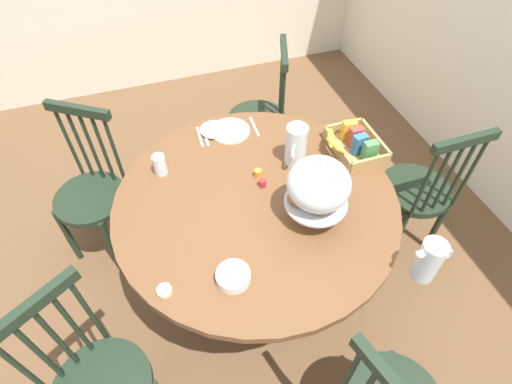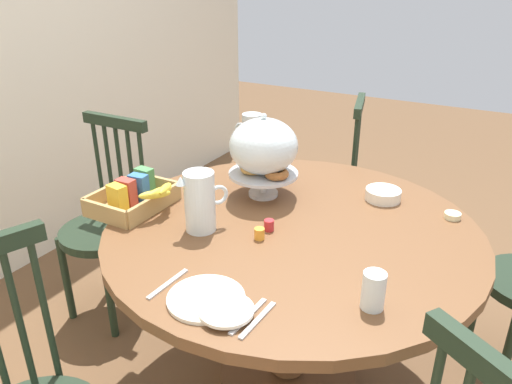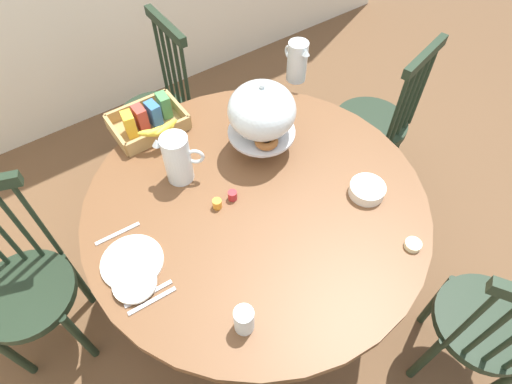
% 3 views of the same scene
% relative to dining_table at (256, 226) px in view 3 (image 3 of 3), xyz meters
% --- Properties ---
extents(ground_plane, '(10.00, 10.00, 0.00)m').
position_rel_dining_table_xyz_m(ground_plane, '(0.09, -0.08, -0.56)').
color(ground_plane, brown).
extents(dining_table, '(1.35, 1.35, 0.74)m').
position_rel_dining_table_xyz_m(dining_table, '(0.00, 0.00, 0.00)').
color(dining_table, brown).
rests_on(dining_table, ground_plane).
extents(windsor_chair_near_window, '(0.42, 0.42, 0.97)m').
position_rel_dining_table_xyz_m(windsor_chair_near_window, '(0.95, 0.22, -0.10)').
color(windsor_chair_near_window, '#1E2D1E').
rests_on(windsor_chair_near_window, ground_plane).
extents(windsor_chair_by_cabinet, '(0.40, 0.40, 0.97)m').
position_rel_dining_table_xyz_m(windsor_chair_by_cabinet, '(0.02, 0.97, -0.10)').
color(windsor_chair_by_cabinet, '#1E2D1E').
rests_on(windsor_chair_by_cabinet, ground_plane).
extents(windsor_chair_facing_door, '(0.43, 0.43, 0.97)m').
position_rel_dining_table_xyz_m(windsor_chair_facing_door, '(-0.91, 0.34, -0.10)').
color(windsor_chair_facing_door, '#1E2D1E').
rests_on(windsor_chair_facing_door, ground_plane).
extents(windsor_chair_host_seat, '(0.46, 0.46, 0.97)m').
position_rel_dining_table_xyz_m(windsor_chair_host_seat, '(0.50, -0.84, -0.10)').
color(windsor_chair_host_seat, '#1E2D1E').
rests_on(windsor_chair_host_seat, ground_plane).
extents(pastry_stand_with_dome, '(0.28, 0.28, 0.34)m').
position_rel_dining_table_xyz_m(pastry_stand_with_dome, '(0.18, 0.22, 0.38)').
color(pastry_stand_with_dome, silver).
rests_on(pastry_stand_with_dome, dining_table).
extents(orange_juice_pitcher, '(0.17, 0.13, 0.22)m').
position_rel_dining_table_xyz_m(orange_juice_pitcher, '(-0.18, 0.27, 0.28)').
color(orange_juice_pitcher, silver).
rests_on(orange_juice_pitcher, dining_table).
extents(milk_pitcher, '(0.10, 0.18, 0.20)m').
position_rel_dining_table_xyz_m(milk_pitcher, '(0.59, 0.51, 0.28)').
color(milk_pitcher, silver).
rests_on(milk_pitcher, dining_table).
extents(cereal_basket, '(0.32, 0.30, 0.12)m').
position_rel_dining_table_xyz_m(cereal_basket, '(-0.16, 0.59, 0.23)').
color(cereal_basket, tan).
rests_on(cereal_basket, dining_table).
extents(china_plate_large, '(0.22, 0.22, 0.01)m').
position_rel_dining_table_xyz_m(china_plate_large, '(-0.51, 0.02, 0.19)').
color(china_plate_large, white).
rests_on(china_plate_large, dining_table).
extents(china_plate_small, '(0.15, 0.15, 0.01)m').
position_rel_dining_table_xyz_m(china_plate_small, '(-0.54, -0.06, 0.20)').
color(china_plate_small, white).
rests_on(china_plate_small, china_plate_large).
extents(cereal_bowl, '(0.14, 0.14, 0.04)m').
position_rel_dining_table_xyz_m(cereal_bowl, '(0.38, -0.22, 0.21)').
color(cereal_bowl, white).
rests_on(cereal_bowl, dining_table).
extents(drinking_glass, '(0.06, 0.06, 0.11)m').
position_rel_dining_table_xyz_m(drinking_glass, '(-0.32, -0.39, 0.24)').
color(drinking_glass, silver).
rests_on(drinking_glass, dining_table).
extents(butter_dish, '(0.06, 0.06, 0.02)m').
position_rel_dining_table_xyz_m(butter_dish, '(0.34, -0.49, 0.20)').
color(butter_dish, beige).
rests_on(butter_dish, dining_table).
extents(jam_jar_strawberry, '(0.04, 0.04, 0.04)m').
position_rel_dining_table_xyz_m(jam_jar_strawberry, '(-0.07, 0.06, 0.20)').
color(jam_jar_strawberry, '#B7282D').
rests_on(jam_jar_strawberry, dining_table).
extents(jam_jar_apricot, '(0.04, 0.04, 0.04)m').
position_rel_dining_table_xyz_m(jam_jar_apricot, '(-0.14, 0.06, 0.20)').
color(jam_jar_apricot, orange).
rests_on(jam_jar_apricot, dining_table).
extents(table_knife, '(0.17, 0.02, 0.01)m').
position_rel_dining_table_xyz_m(table_knife, '(-0.52, -0.12, 0.19)').
color(table_knife, silver).
rests_on(table_knife, dining_table).
extents(dinner_fork, '(0.17, 0.02, 0.01)m').
position_rel_dining_table_xyz_m(dinner_fork, '(-0.52, -0.15, 0.19)').
color(dinner_fork, silver).
rests_on(dinner_fork, dining_table).
extents(soup_spoon, '(0.17, 0.02, 0.01)m').
position_rel_dining_table_xyz_m(soup_spoon, '(-0.51, 0.16, 0.19)').
color(soup_spoon, silver).
rests_on(soup_spoon, dining_table).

